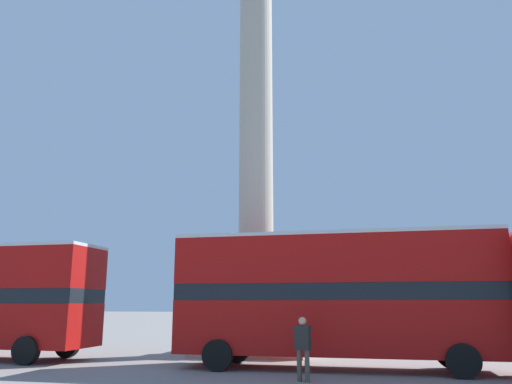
# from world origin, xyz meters

# --- Properties ---
(ground_plane) EXTENTS (200.00, 200.00, 0.00)m
(ground_plane) POSITION_xyz_m (0.00, 0.00, 0.00)
(ground_plane) COLOR gray
(monument_column) EXTENTS (4.84, 4.84, 27.28)m
(monument_column) POSITION_xyz_m (0.00, 0.00, 9.31)
(monument_column) COLOR #ADA593
(monument_column) RESTS_ON ground_plane
(bus_b) EXTENTS (10.69, 2.76, 4.49)m
(bus_b) POSITION_xyz_m (3.87, -4.96, 2.47)
(bus_b) COLOR #A80F0C
(bus_b) RESTS_ON ground_plane
(equestrian_statue) EXTENTS (3.25, 2.59, 5.90)m
(equestrian_statue) POSITION_xyz_m (11.77, 5.01, 1.71)
(equestrian_statue) COLOR #ADA593
(equestrian_statue) RESTS_ON ground_plane
(street_lamp) EXTENTS (0.41, 0.41, 4.92)m
(street_lamp) POSITION_xyz_m (-0.23, -3.26, 2.70)
(street_lamp) COLOR black
(street_lamp) RESTS_ON ground_plane
(pedestrian_near_lamp) EXTENTS (0.50, 0.35, 1.76)m
(pedestrian_near_lamp) POSITION_xyz_m (3.11, -7.73, 1.00)
(pedestrian_near_lamp) COLOR #4C473D
(pedestrian_near_lamp) RESTS_ON ground_plane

